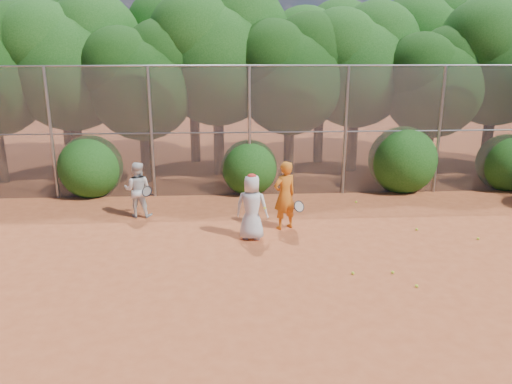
{
  "coord_description": "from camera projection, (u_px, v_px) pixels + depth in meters",
  "views": [
    {
      "loc": [
        -1.68,
        -9.27,
        4.54
      ],
      "look_at": [
        -1.0,
        2.5,
        1.1
      ],
      "focal_mm": 35.0,
      "sensor_mm": 36.0,
      "label": 1
    }
  ],
  "objects": [
    {
      "name": "tree_9",
      "position": [
        62.0,
        52.0,
        18.98
      ],
      "size": [
        4.83,
        4.2,
        6.62
      ],
      "color": "black",
      "rests_on": "ground"
    },
    {
      "name": "tree_6",
      "position": [
        435.0,
        79.0,
        17.28
      ],
      "size": [
        3.86,
        3.36,
        5.29
      ],
      "color": "black",
      "rests_on": "ground"
    },
    {
      "name": "ball_2",
      "position": [
        417.0,
        286.0,
        9.76
      ],
      "size": [
        0.07,
        0.07,
        0.07
      ],
      "primitive_type": "sphere",
      "color": "#CBE92A",
      "rests_on": "ground"
    },
    {
      "name": "bush_1",
      "position": [
        249.0,
        165.0,
        15.98
      ],
      "size": [
        1.8,
        1.8,
        1.8
      ],
      "primitive_type": "sphere",
      "color": "#154411",
      "rests_on": "ground"
    },
    {
      "name": "player_teen",
      "position": [
        252.0,
        207.0,
        12.05
      ],
      "size": [
        0.89,
        0.69,
        1.64
      ],
      "rotation": [
        0.0,
        0.0,
        2.89
      ],
      "color": "silver",
      "rests_on": "ground"
    },
    {
      "name": "ball_4",
      "position": [
        353.0,
        273.0,
        10.32
      ],
      "size": [
        0.07,
        0.07,
        0.07
      ],
      "primitive_type": "sphere",
      "color": "#CBE92A",
      "rests_on": "ground"
    },
    {
      "name": "tree_3",
      "position": [
        219.0,
        51.0,
        17.38
      ],
      "size": [
        4.89,
        4.26,
        6.7
      ],
      "color": "black",
      "rests_on": "ground"
    },
    {
      "name": "bush_0",
      "position": [
        91.0,
        164.0,
        15.67
      ],
      "size": [
        2.0,
        2.0,
        2.0
      ],
      "primitive_type": "sphere",
      "color": "#154411",
      "rests_on": "ground"
    },
    {
      "name": "tree_12",
      "position": [
        430.0,
        47.0,
        20.12
      ],
      "size": [
        5.02,
        4.37,
        6.88
      ],
      "color": "black",
      "rests_on": "ground"
    },
    {
      "name": "player_white",
      "position": [
        138.0,
        190.0,
        13.68
      ],
      "size": [
        0.88,
        0.77,
        1.54
      ],
      "rotation": [
        0.0,
        0.0,
        3.05
      ],
      "color": "silver",
      "rests_on": "ground"
    },
    {
      "name": "tree_1",
      "position": [
        71.0,
        58.0,
        16.88
      ],
      "size": [
        4.64,
        4.03,
        6.35
      ],
      "color": "black",
      "rests_on": "ground"
    },
    {
      "name": "ball_5",
      "position": [
        356.0,
        202.0,
        15.06
      ],
      "size": [
        0.07,
        0.07,
        0.07
      ],
      "primitive_type": "sphere",
      "color": "#CBE92A",
      "rests_on": "ground"
    },
    {
      "name": "tree_7",
      "position": [
        499.0,
        54.0,
        17.77
      ],
      "size": [
        4.77,
        4.14,
        6.53
      ],
      "color": "black",
      "rests_on": "ground"
    },
    {
      "name": "bush_3",
      "position": [
        506.0,
        160.0,
        16.43
      ],
      "size": [
        1.9,
        1.9,
        1.9
      ],
      "primitive_type": "sphere",
      "color": "#154411",
      "rests_on": "ground"
    },
    {
      "name": "ball_3",
      "position": [
        478.0,
        239.0,
        12.17
      ],
      "size": [
        0.07,
        0.07,
        0.07
      ],
      "primitive_type": "sphere",
      "color": "#CBE92A",
      "rests_on": "ground"
    },
    {
      "name": "player_yellow",
      "position": [
        285.0,
        195.0,
        12.73
      ],
      "size": [
        0.91,
        0.68,
        1.78
      ],
      "rotation": [
        0.0,
        0.0,
        3.62
      ],
      "color": "#CD6818",
      "rests_on": "ground"
    },
    {
      "name": "fence_back",
      "position": [
        278.0,
        130.0,
        15.41
      ],
      "size": [
        20.05,
        0.09,
        4.03
      ],
      "color": "gray",
      "rests_on": "ground"
    },
    {
      "name": "tree_10",
      "position": [
        194.0,
        44.0,
        19.37
      ],
      "size": [
        5.15,
        4.48,
        7.06
      ],
      "color": "black",
      "rests_on": "ground"
    },
    {
      "name": "ground",
      "position": [
        311.0,
        276.0,
        10.24
      ],
      "size": [
        80.0,
        80.0,
        0.0
      ],
      "primitive_type": "plane",
      "color": "#AD4D27",
      "rests_on": "ground"
    },
    {
      "name": "tree_2",
      "position": [
        143.0,
        77.0,
        16.51
      ],
      "size": [
        3.99,
        3.47,
        5.47
      ],
      "color": "black",
      "rests_on": "ground"
    },
    {
      "name": "ball_1",
      "position": [
        417.0,
        229.0,
        12.79
      ],
      "size": [
        0.07,
        0.07,
        0.07
      ],
      "primitive_type": "sphere",
      "color": "#CBE92A",
      "rests_on": "ground"
    },
    {
      "name": "tree_5",
      "position": [
        358.0,
        61.0,
        17.94
      ],
      "size": [
        4.51,
        3.92,
        6.17
      ],
      "color": "black",
      "rests_on": "ground"
    },
    {
      "name": "bush_2",
      "position": [
        403.0,
        157.0,
        16.2
      ],
      "size": [
        2.2,
        2.2,
        2.2
      ],
      "primitive_type": "sphere",
      "color": "#154411",
      "rests_on": "ground"
    },
    {
      "name": "tree_4",
      "position": [
        292.0,
        70.0,
        17.12
      ],
      "size": [
        4.19,
        3.64,
        5.73
      ],
      "color": "black",
      "rests_on": "ground"
    },
    {
      "name": "tree_11",
      "position": [
        322.0,
        57.0,
        19.39
      ],
      "size": [
        4.64,
        4.03,
        6.35
      ],
      "color": "black",
      "rests_on": "ground"
    },
    {
      "name": "ball_0",
      "position": [
        393.0,
        272.0,
        10.36
      ],
      "size": [
        0.07,
        0.07,
        0.07
      ],
      "primitive_type": "sphere",
      "color": "#CBE92A",
      "rests_on": "ground"
    }
  ]
}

